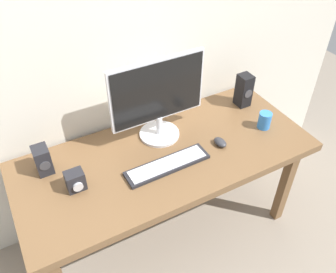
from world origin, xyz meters
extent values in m
plane|color=gray|center=(0.00, 0.00, 0.00)|extent=(6.00, 6.00, 0.00)
cube|color=brown|center=(0.00, 0.00, 0.69)|extent=(1.66, 0.72, 0.05)
cube|color=brown|center=(0.74, -0.27, 0.33)|extent=(0.06, 0.06, 0.67)
cube|color=brown|center=(-0.74, 0.27, 0.33)|extent=(0.06, 0.06, 0.67)
cube|color=brown|center=(0.74, 0.27, 0.33)|extent=(0.06, 0.06, 0.67)
cylinder|color=silver|center=(0.04, 0.16, 0.72)|extent=(0.23, 0.23, 0.02)
cylinder|color=silver|center=(0.04, 0.16, 0.79)|extent=(0.04, 0.04, 0.11)
cube|color=silver|center=(0.04, 0.17, 1.02)|extent=(0.56, 0.02, 0.37)
cube|color=black|center=(0.04, 0.16, 1.02)|extent=(0.53, 0.01, 0.35)
cube|color=#232328|center=(-0.04, -0.09, 0.72)|extent=(0.47, 0.13, 0.02)
cube|color=silver|center=(-0.04, -0.09, 0.73)|extent=(0.43, 0.10, 0.00)
ellipsoid|color=#333338|center=(0.31, -0.08, 0.73)|extent=(0.06, 0.09, 0.04)
cube|color=black|center=(0.66, 0.18, 0.82)|extent=(0.08, 0.09, 0.22)
cylinder|color=#3F3F44|center=(0.66, 0.13, 0.82)|extent=(0.06, 0.00, 0.06)
cube|color=#232328|center=(-0.62, 0.19, 0.79)|extent=(0.08, 0.09, 0.16)
cylinder|color=#3F3F44|center=(-0.62, 0.14, 0.79)|extent=(0.06, 0.00, 0.06)
cube|color=#232328|center=(-0.51, -0.01, 0.77)|extent=(0.09, 0.07, 0.11)
cylinder|color=silver|center=(-0.51, -0.05, 0.76)|extent=(0.05, 0.01, 0.05)
cylinder|color=#337FD8|center=(0.63, -0.07, 0.77)|extent=(0.08, 0.08, 0.10)
camera|label=1|loc=(-0.67, -1.27, 2.07)|focal=38.06mm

